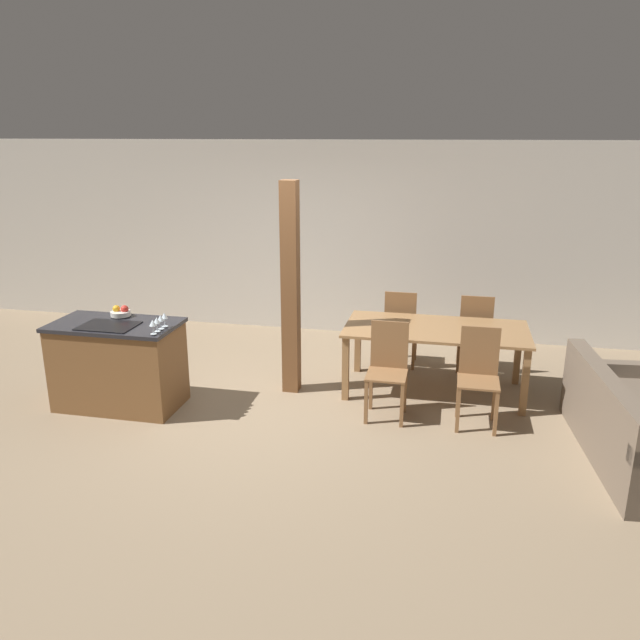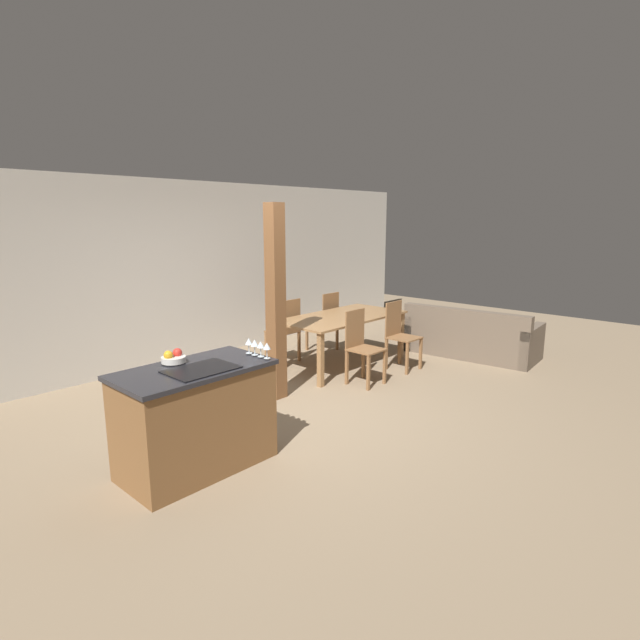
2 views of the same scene
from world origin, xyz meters
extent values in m
plane|color=#847056|center=(0.00, 0.00, 0.00)|extent=(16.00, 16.00, 0.00)
cube|color=beige|center=(0.00, 2.83, 1.35)|extent=(11.20, 0.08, 2.70)
cube|color=brown|center=(-1.47, -0.25, 0.44)|extent=(1.27, 0.67, 0.88)
cube|color=#232328|center=(-1.47, -0.25, 0.90)|extent=(1.31, 0.71, 0.04)
cube|color=black|center=(-1.47, -0.36, 0.92)|extent=(0.56, 0.40, 0.01)
cylinder|color=silver|center=(-1.52, -0.02, 0.95)|extent=(0.21, 0.21, 0.05)
sphere|color=red|center=(-1.47, -0.01, 1.00)|extent=(0.08, 0.08, 0.08)
sphere|color=gold|center=(-1.56, -0.02, 1.00)|extent=(0.08, 0.08, 0.08)
cylinder|color=silver|center=(-0.89, -0.53, 0.93)|extent=(0.06, 0.06, 0.00)
cylinder|color=silver|center=(-0.89, -0.53, 0.97)|extent=(0.01, 0.01, 0.08)
cone|color=silver|center=(-0.89, -0.53, 1.04)|extent=(0.07, 0.07, 0.06)
cylinder|color=silver|center=(-0.89, -0.44, 0.93)|extent=(0.06, 0.06, 0.00)
cylinder|color=silver|center=(-0.89, -0.44, 0.97)|extent=(0.01, 0.01, 0.08)
cone|color=silver|center=(-0.89, -0.44, 1.04)|extent=(0.07, 0.07, 0.06)
cylinder|color=silver|center=(-0.89, -0.36, 0.93)|extent=(0.06, 0.06, 0.00)
cylinder|color=silver|center=(-0.89, -0.36, 0.97)|extent=(0.01, 0.01, 0.08)
cone|color=silver|center=(-0.89, -0.36, 1.04)|extent=(0.07, 0.07, 0.06)
cylinder|color=silver|center=(-0.89, -0.28, 0.93)|extent=(0.06, 0.06, 0.00)
cylinder|color=silver|center=(-0.89, -0.28, 0.97)|extent=(0.01, 0.01, 0.08)
cone|color=silver|center=(-0.89, -0.28, 1.04)|extent=(0.07, 0.07, 0.06)
cube|color=olive|center=(1.76, 0.84, 0.73)|extent=(1.98, 0.99, 0.03)
cube|color=olive|center=(0.84, 0.41, 0.36)|extent=(0.07, 0.07, 0.72)
cube|color=olive|center=(2.69, 0.41, 0.36)|extent=(0.07, 0.07, 0.72)
cube|color=olive|center=(0.84, 1.27, 0.36)|extent=(0.07, 0.07, 0.72)
cube|color=olive|center=(2.69, 1.27, 0.36)|extent=(0.07, 0.07, 0.72)
cube|color=brown|center=(1.32, 0.04, 0.47)|extent=(0.40, 0.40, 0.02)
cube|color=brown|center=(1.32, 0.23, 0.73)|extent=(0.38, 0.02, 0.49)
cube|color=brown|center=(1.14, -0.13, 0.23)|extent=(0.04, 0.04, 0.46)
cube|color=brown|center=(1.49, -0.13, 0.23)|extent=(0.04, 0.04, 0.46)
cube|color=brown|center=(1.14, 0.22, 0.23)|extent=(0.04, 0.04, 0.46)
cube|color=brown|center=(1.49, 0.22, 0.23)|extent=(0.04, 0.04, 0.46)
cube|color=brown|center=(2.21, 0.04, 0.47)|extent=(0.40, 0.40, 0.02)
cube|color=brown|center=(2.21, 0.23, 0.73)|extent=(0.38, 0.02, 0.49)
cube|color=brown|center=(2.03, -0.13, 0.23)|extent=(0.04, 0.04, 0.46)
cube|color=brown|center=(2.39, -0.13, 0.23)|extent=(0.04, 0.04, 0.46)
cube|color=brown|center=(2.03, 0.22, 0.23)|extent=(0.04, 0.04, 0.46)
cube|color=brown|center=(2.39, 0.22, 0.23)|extent=(0.04, 0.04, 0.46)
cube|color=brown|center=(1.32, 1.63, 0.47)|extent=(0.40, 0.40, 0.02)
cube|color=brown|center=(1.32, 1.44, 0.73)|extent=(0.38, 0.02, 0.49)
cube|color=brown|center=(1.49, 1.81, 0.23)|extent=(0.04, 0.04, 0.46)
cube|color=brown|center=(1.14, 1.81, 0.23)|extent=(0.04, 0.04, 0.46)
cube|color=brown|center=(1.49, 1.46, 0.23)|extent=(0.04, 0.04, 0.46)
cube|color=brown|center=(1.14, 1.46, 0.23)|extent=(0.04, 0.04, 0.46)
cube|color=brown|center=(2.21, 1.63, 0.47)|extent=(0.40, 0.40, 0.02)
cube|color=brown|center=(2.21, 1.44, 0.73)|extent=(0.38, 0.02, 0.49)
cube|color=brown|center=(2.39, 1.81, 0.23)|extent=(0.04, 0.04, 0.46)
cube|color=brown|center=(2.03, 1.81, 0.23)|extent=(0.04, 0.04, 0.46)
cube|color=brown|center=(2.39, 1.46, 0.23)|extent=(0.04, 0.04, 0.46)
cube|color=brown|center=(2.03, 1.46, 0.23)|extent=(0.04, 0.04, 0.46)
cube|color=brown|center=(3.26, -0.36, 0.61)|extent=(0.34, 1.98, 0.35)
cube|color=brown|center=(3.53, 0.59, 0.29)|extent=(0.89, 0.22, 0.58)
cube|color=brown|center=(0.20, 0.54, 1.16)|extent=(0.18, 0.18, 2.33)
camera|label=1|loc=(1.89, -5.78, 2.80)|focal=35.00mm
camera|label=2|loc=(-3.72, -3.77, 2.16)|focal=28.00mm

